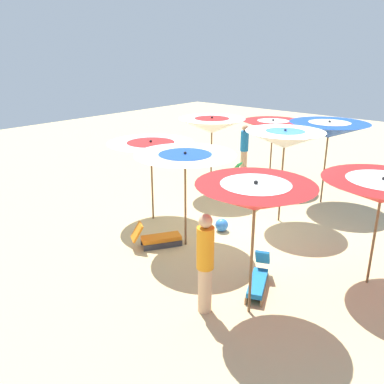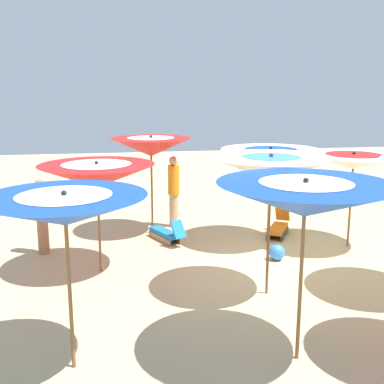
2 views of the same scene
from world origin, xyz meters
The scene contains 15 objects.
ground centered at (0.00, 0.00, -0.02)m, with size 37.06×37.06×0.04m, color #D1B57F.
beach_umbrella_0 centered at (-1.59, 3.41, 2.16)m, with size 1.93×1.93×2.43m.
beach_umbrella_1 centered at (-2.81, 1.07, 1.92)m, with size 2.20×2.20×2.20m.
beach_umbrella_3 centered at (1.00, 2.23, 2.05)m, with size 2.25×2.25×2.26m.
beach_umbrella_4 centered at (0.08, -0.48, 2.22)m, with size 1.99×1.99×2.49m.
beach_umbrella_5 centered at (-0.17, -2.54, 2.19)m, with size 2.23×2.23×2.47m.
beach_umbrella_6 centered at (2.71, 1.66, 1.96)m, with size 2.22×2.22×2.17m.
beach_umbrella_7 centered at (2.88, -1.04, 2.16)m, with size 2.03×2.03×2.44m.
beach_umbrella_8 centered at (1.92, -3.02, 1.99)m, with size 2.00×2.00×2.22m.
lounger_0 centered at (1.44, 2.72, 0.20)m, with size 0.89×1.17×0.62m.
lounger_1 centered at (2.63, -2.88, 0.19)m, with size 1.29×0.41×0.57m.
lounger_2 centered at (-1.32, 2.71, 0.20)m, with size 0.79×1.25×0.61m.
beachgoer_1 centered at (3.33, -3.51, 0.95)m, with size 0.30×0.30×1.80m.
beachgoer_2 centered at (-0.98, 3.91, 0.97)m, with size 0.30×0.30×1.84m.
beach_ball centered at (0.82, 1.07, 0.17)m, with size 0.33×0.33×0.33m, color #337FE5.
Camera 1 is at (-4.85, 8.61, 4.38)m, focal length 38.06 mm.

